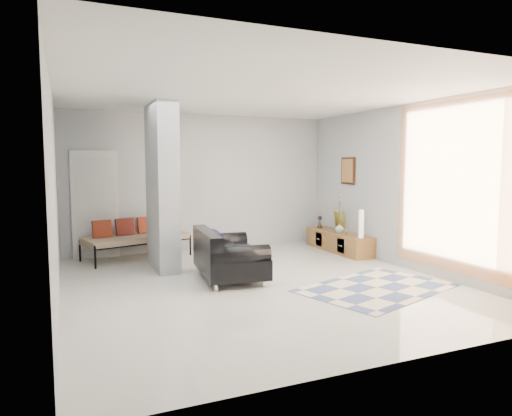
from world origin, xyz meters
name	(u,v)px	position (x,y,z in m)	size (l,w,h in m)	color
floor	(259,284)	(0.00, 0.00, 0.00)	(6.00, 6.00, 0.00)	silver
ceiling	(259,93)	(0.00, 0.00, 2.80)	(6.00, 6.00, 0.00)	white
wall_back	(202,183)	(0.00, 3.00, 1.40)	(6.00, 6.00, 0.00)	#B0B3B4
wall_front	(396,209)	(0.00, -3.00, 1.40)	(6.00, 6.00, 0.00)	#B0B3B4
wall_left	(55,195)	(-2.75, 0.00, 1.40)	(6.00, 6.00, 0.00)	#B0B3B4
wall_right	(407,187)	(2.75, 0.00, 1.40)	(6.00, 6.00, 0.00)	#B0B3B4
partition_column	(162,187)	(-1.10, 1.60, 1.40)	(0.35, 1.20, 2.80)	#9FA4A6
hallway_door	(95,205)	(-2.10, 2.96, 1.02)	(0.85, 0.06, 2.04)	silver
curtain	(457,187)	(2.67, -1.15, 1.45)	(2.55, 2.55, 0.00)	#FF9143
wall_art	(348,171)	(2.72, 1.70, 1.65)	(0.04, 0.45, 0.55)	#3D1F10
media_console	(339,241)	(2.52, 1.70, 0.20)	(0.45, 1.87, 0.80)	brown
loveseat	(226,256)	(-0.34, 0.51, 0.36)	(1.07, 1.64, 0.76)	silver
daybed	(135,237)	(-1.43, 2.61, 0.41)	(2.05, 1.31, 0.77)	black
area_rug	(377,288)	(1.47, -0.90, 0.01)	(2.19, 1.46, 0.01)	beige
cylinder_lamp	(361,224)	(2.50, 0.92, 0.67)	(0.10, 0.10, 0.53)	white
bronze_figurine	(320,222)	(2.47, 2.37, 0.53)	(0.13, 0.13, 0.26)	#312016
vase	(339,228)	(2.47, 1.61, 0.49)	(0.18, 0.18, 0.19)	silver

